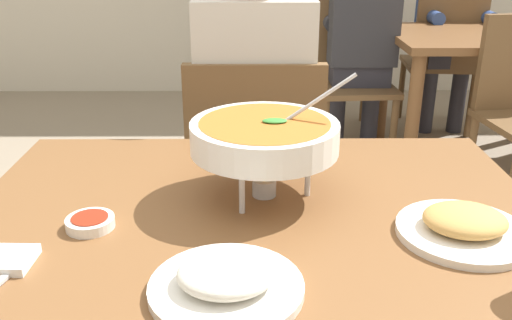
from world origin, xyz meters
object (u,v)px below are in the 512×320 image
at_px(diner_main, 254,102).
at_px(dining_table_main, 257,263).
at_px(chair_diner_main, 255,174).
at_px(curry_bowl, 265,137).
at_px(chair_bg_left, 443,56).
at_px(chair_bg_corner, 355,54).
at_px(chair_bg_middle, 351,70).
at_px(rice_plate, 226,281).
at_px(patron_bg_middle, 362,30).
at_px(patron_bg_left, 449,16).
at_px(appetizer_plate, 464,226).
at_px(dining_table_far, 481,58).
at_px(sauce_dish, 90,222).

bearing_deg(diner_main, dining_table_main, -90.00).
bearing_deg(dining_table_main, chair_diner_main, 90.00).
distance_m(chair_diner_main, curry_bowl, 0.72).
height_order(chair_bg_left, chair_bg_corner, same).
bearing_deg(chair_bg_middle, dining_table_main, -104.43).
height_order(diner_main, rice_plate, diner_main).
relative_size(curry_bowl, patron_bg_middle, 0.25).
relative_size(rice_plate, chair_bg_left, 0.27).
xyz_separation_m(chair_bg_left, chair_bg_middle, (-0.66, -0.40, 0.00)).
bearing_deg(patron_bg_left, curry_bowl, -115.59).
distance_m(curry_bowl, rice_plate, 0.36).
xyz_separation_m(dining_table_main, chair_diner_main, (-0.00, 0.71, -0.11)).
xyz_separation_m(chair_bg_middle, patron_bg_left, (0.69, 0.48, 0.24)).
bearing_deg(chair_bg_corner, appetizer_plate, -96.07).
bearing_deg(dining_table_far, patron_bg_left, 89.92).
bearing_deg(appetizer_plate, chair_diner_main, 114.99).
relative_size(chair_diner_main, rice_plate, 3.75).
distance_m(diner_main, chair_bg_middle, 1.56).
bearing_deg(sauce_dish, dining_table_main, 10.55).
bearing_deg(appetizer_plate, chair_bg_middle, 85.31).
xyz_separation_m(curry_bowl, patron_bg_middle, (0.58, 2.05, -0.12)).
distance_m(rice_plate, chair_bg_middle, 2.53).
distance_m(sauce_dish, patron_bg_left, 3.13).
bearing_deg(chair_bg_middle, appetizer_plate, -94.69).
relative_size(chair_diner_main, patron_bg_left, 0.69).
relative_size(dining_table_main, chair_bg_corner, 1.27).
distance_m(chair_diner_main, chair_bg_corner, 2.02).
relative_size(curry_bowl, sauce_dish, 3.69).
relative_size(chair_diner_main, chair_bg_middle, 1.00).
bearing_deg(patron_bg_middle, patron_bg_left, 39.03).
height_order(rice_plate, sauce_dish, rice_plate).
height_order(rice_plate, chair_bg_middle, chair_bg_middle).
xyz_separation_m(rice_plate, patron_bg_left, (1.30, 2.91, -0.01)).
xyz_separation_m(diner_main, chair_bg_middle, (0.56, 1.44, -0.24)).
relative_size(dining_table_main, chair_diner_main, 1.27).
height_order(curry_bowl, sauce_dish, curry_bowl).
height_order(dining_table_far, chair_bg_left, chair_bg_left).
bearing_deg(diner_main, appetizer_plate, -65.88).
distance_m(sauce_dish, dining_table_far, 2.63).
bearing_deg(patron_bg_middle, sauce_dish, -112.60).
bearing_deg(chair_bg_corner, curry_bowl, -104.25).
distance_m(rice_plate, chair_bg_corner, 2.98).
relative_size(appetizer_plate, sauce_dish, 2.67).
bearing_deg(curry_bowl, chair_bg_middle, 75.49).
bearing_deg(diner_main, curry_bowl, -88.55).
xyz_separation_m(chair_diner_main, chair_bg_corner, (0.66, 1.91, 0.00)).
height_order(appetizer_plate, chair_bg_corner, chair_bg_corner).
distance_m(rice_plate, patron_bg_middle, 2.47).
height_order(dining_table_far, patron_bg_middle, patron_bg_middle).
relative_size(appetizer_plate, patron_bg_left, 0.18).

